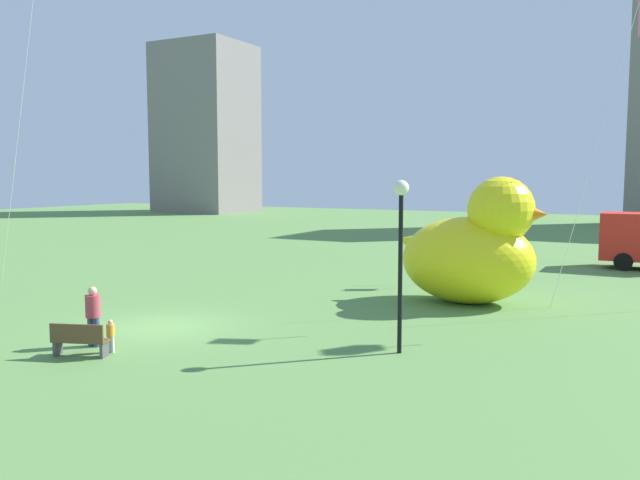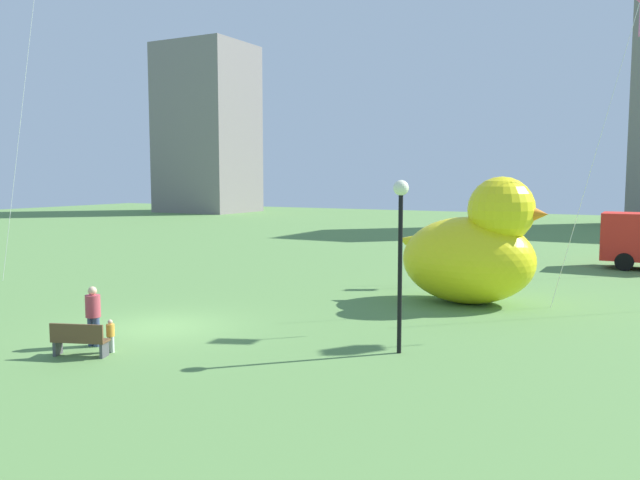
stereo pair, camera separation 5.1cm
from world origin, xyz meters
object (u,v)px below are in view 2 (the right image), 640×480
at_px(park_bench, 79,339).
at_px(lamppost, 400,229).
at_px(kite_pink, 637,0).
at_px(person_adult, 93,313).
at_px(person_child, 111,334).
at_px(giant_inflatable_duck, 473,250).

distance_m(park_bench, lamppost, 8.92).
distance_m(lamppost, kite_pink, 12.17).
height_order(park_bench, person_adult, person_adult).
xyz_separation_m(park_bench, person_child, (0.40, 0.71, 0.03)).
bearing_deg(park_bench, lamppost, 30.54).
xyz_separation_m(giant_inflatable_duck, lamppost, (0.06, -7.69, 1.33)).
bearing_deg(park_bench, person_child, 60.47).
bearing_deg(person_adult, person_child, -15.64).
bearing_deg(person_child, park_bench, -119.53).
distance_m(person_adult, giant_inflatable_duck, 13.49).
bearing_deg(person_adult, giant_inflatable_duck, 55.03).
xyz_separation_m(park_bench, kite_pink, (12.27, 12.74, 10.05)).
bearing_deg(kite_pink, person_child, -134.59).
relative_size(person_adult, person_child, 1.88).
relative_size(person_child, giant_inflatable_duck, 0.16).
bearing_deg(giant_inflatable_duck, lamppost, -89.55).
distance_m(person_child, giant_inflatable_duck, 13.26).
relative_size(park_bench, giant_inflatable_duck, 0.27).
relative_size(park_bench, kite_pink, 0.13).
height_order(person_child, kite_pink, kite_pink).
bearing_deg(person_child, lamppost, 27.54).
relative_size(lamppost, kite_pink, 0.40).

